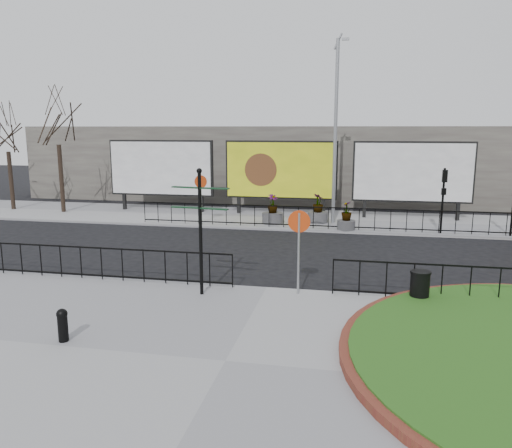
% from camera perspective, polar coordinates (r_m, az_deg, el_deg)
% --- Properties ---
extents(ground, '(90.00, 90.00, 0.00)m').
position_cam_1_polar(ground, '(15.38, 1.24, -7.65)').
color(ground, black).
rests_on(ground, ground).
extents(pavement_near, '(30.00, 10.00, 0.12)m').
position_cam_1_polar(pavement_near, '(10.83, -3.51, -15.62)').
color(pavement_near, gray).
rests_on(pavement_near, ground).
extents(pavement_far, '(44.00, 6.00, 0.12)m').
position_cam_1_polar(pavement_far, '(26.92, 5.66, 0.52)').
color(pavement_far, gray).
rests_on(pavement_far, ground).
extents(railing_near_left, '(10.00, 0.10, 1.10)m').
position_cam_1_polar(railing_near_left, '(16.96, -19.38, -4.14)').
color(railing_near_left, black).
rests_on(railing_near_left, pavement_near).
extents(railing_near_right, '(9.00, 0.10, 1.10)m').
position_cam_1_polar(railing_near_right, '(15.22, 26.08, -6.35)').
color(railing_near_right, black).
rests_on(railing_near_right, pavement_near).
extents(railing_far, '(18.00, 0.10, 1.10)m').
position_cam_1_polar(railing_far, '(24.08, 7.42, 0.72)').
color(railing_far, black).
rests_on(railing_far, pavement_far).
extents(speed_sign_far, '(0.64, 0.07, 2.47)m').
position_cam_1_polar(speed_sign_far, '(25.10, -6.32, 4.03)').
color(speed_sign_far, gray).
rests_on(speed_sign_far, pavement_far).
extents(speed_sign_near, '(0.64, 0.07, 2.47)m').
position_cam_1_polar(speed_sign_near, '(14.36, 4.93, -1.10)').
color(speed_sign_near, gray).
rests_on(speed_sign_near, pavement_near).
extents(billboard_left, '(6.20, 0.31, 4.10)m').
position_cam_1_polar(billboard_left, '(29.55, -10.79, 6.27)').
color(billboard_left, black).
rests_on(billboard_left, pavement_far).
extents(billboard_mid, '(6.20, 0.31, 4.10)m').
position_cam_1_polar(billboard_mid, '(27.72, 2.85, 6.15)').
color(billboard_mid, black).
rests_on(billboard_mid, pavement_far).
extents(billboard_right, '(6.20, 0.31, 4.10)m').
position_cam_1_polar(billboard_right, '(27.59, 17.46, 5.65)').
color(billboard_right, black).
rests_on(billboard_right, pavement_far).
extents(lamp_post, '(0.74, 0.18, 9.23)m').
position_cam_1_polar(lamp_post, '(25.38, 9.08, 10.63)').
color(lamp_post, gray).
rests_on(lamp_post, pavement_far).
extents(signal_pole_a, '(0.22, 0.26, 3.00)m').
position_cam_1_polar(signal_pole_a, '(24.20, 20.64, 3.58)').
color(signal_pole_a, black).
rests_on(signal_pole_a, pavement_far).
extents(tree_left, '(2.00, 2.00, 7.00)m').
position_cam_1_polar(tree_left, '(30.70, -21.56, 7.78)').
color(tree_left, '#2D2119').
rests_on(tree_left, pavement_far).
extents(tree_mid, '(2.00, 2.00, 6.20)m').
position_cam_1_polar(tree_mid, '(32.97, -26.40, 6.88)').
color(tree_mid, '#2D2119').
rests_on(tree_mid, pavement_far).
extents(building_backdrop, '(40.00, 10.00, 5.00)m').
position_cam_1_polar(building_backdrop, '(36.52, 7.27, 7.07)').
color(building_backdrop, slate).
rests_on(building_backdrop, ground).
extents(fingerpost_sign, '(1.72, 0.44, 3.68)m').
position_cam_1_polar(fingerpost_sign, '(14.25, -6.39, 0.52)').
color(fingerpost_sign, black).
rests_on(fingerpost_sign, pavement_near).
extents(bollard, '(0.25, 0.25, 0.77)m').
position_cam_1_polar(bollard, '(12.31, -21.23, -10.56)').
color(bollard, black).
rests_on(bollard, pavement_near).
extents(litter_bin, '(0.56, 0.56, 0.93)m').
position_cam_1_polar(litter_bin, '(14.54, 18.21, -6.87)').
color(litter_bin, black).
rests_on(litter_bin, pavement_near).
extents(planter_a, '(1.05, 1.05, 1.50)m').
position_cam_1_polar(planter_a, '(25.28, 1.90, 1.18)').
color(planter_a, '#4C4C4F').
rests_on(planter_a, pavement_far).
extents(planter_b, '(1.02, 1.02, 1.50)m').
position_cam_1_polar(planter_b, '(25.78, 7.08, 1.33)').
color(planter_b, '#4C4C4F').
rests_on(planter_b, pavement_far).
extents(planter_c, '(0.85, 0.85, 1.37)m').
position_cam_1_polar(planter_c, '(24.14, 10.28, 0.58)').
color(planter_c, '#4C4C4F').
rests_on(planter_c, pavement_far).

